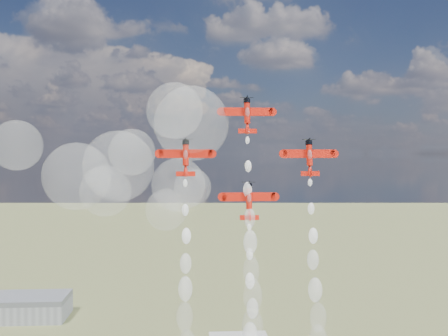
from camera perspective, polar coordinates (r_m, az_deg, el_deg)
hangar at (r=329.33m, az=-21.04°, el=-13.93°), size 50.00×28.00×13.00m
plane_lead at (r=132.94m, az=2.54°, el=5.81°), size 13.11×4.50×9.28m
plane_left at (r=129.67m, az=-4.19°, el=1.21°), size 13.11×4.50×9.28m
plane_right at (r=133.09m, az=9.28°, el=1.20°), size 13.11×4.50×9.28m
plane_slot at (r=128.87m, az=2.73°, el=-3.53°), size 13.11×4.50×9.28m
smoke_trail_lead at (r=128.55m, az=3.03°, el=-12.79°), size 5.10×11.33×47.61m
smoke_trail_left at (r=128.71m, az=-4.14°, el=-17.60°), size 5.10×11.57×46.78m
smoke_trail_right at (r=132.14m, az=10.14°, el=-17.16°), size 5.10×11.69×46.98m
drifted_smoke_cloud at (r=147.05m, az=-9.66°, el=1.19°), size 62.93×39.65×42.58m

